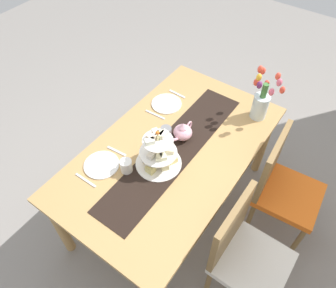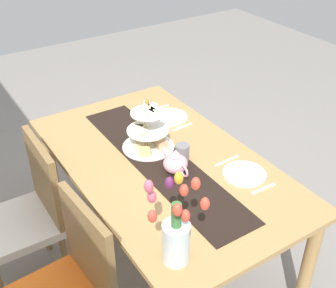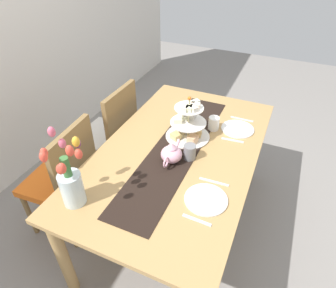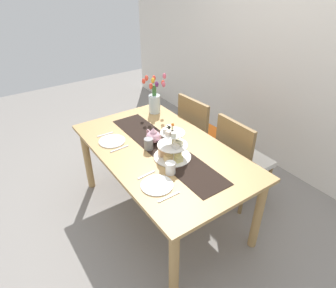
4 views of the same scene
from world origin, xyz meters
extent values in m
plane|color=gray|center=(0.00, 0.00, 0.00)|extent=(8.00, 8.00, 0.00)
cube|color=tan|center=(0.00, 0.00, 0.71)|extent=(1.65, 0.97, 0.03)
cylinder|color=tan|center=(0.76, -0.41, 0.35)|extent=(0.07, 0.07, 0.70)
cylinder|color=tan|center=(-0.76, 0.41, 0.35)|extent=(0.07, 0.07, 0.70)
cylinder|color=tan|center=(0.76, 0.41, 0.35)|extent=(0.07, 0.07, 0.70)
cylinder|color=olive|center=(-0.17, 0.98, 0.21)|extent=(0.04, 0.04, 0.41)
cylinder|color=olive|center=(-0.53, 0.95, 0.21)|extent=(0.04, 0.04, 0.41)
cylinder|color=olive|center=(-0.14, 0.62, 0.21)|extent=(0.04, 0.04, 0.41)
cylinder|color=olive|center=(-0.50, 0.59, 0.21)|extent=(0.04, 0.04, 0.41)
cube|color=orange|center=(-0.34, 0.78, 0.43)|extent=(0.45, 0.45, 0.05)
cube|color=olive|center=(-0.32, 0.59, 0.69)|extent=(0.42, 0.07, 0.45)
cylinder|color=olive|center=(0.44, 0.96, 0.21)|extent=(0.04, 0.04, 0.41)
cylinder|color=olive|center=(0.08, 0.96, 0.21)|extent=(0.04, 0.04, 0.41)
cylinder|color=olive|center=(0.44, 0.60, 0.21)|extent=(0.04, 0.04, 0.41)
cylinder|color=olive|center=(0.08, 0.60, 0.21)|extent=(0.04, 0.04, 0.41)
cube|color=silver|center=(0.26, 0.78, 0.43)|extent=(0.42, 0.42, 0.05)
cube|color=olive|center=(0.26, 0.59, 0.69)|extent=(0.42, 0.04, 0.45)
cube|color=black|center=(0.00, 0.02, 0.73)|extent=(1.36, 0.28, 0.00)
cylinder|color=beige|center=(0.15, 0.00, 0.87)|extent=(0.01, 0.01, 0.28)
cylinder|color=white|center=(0.15, 0.00, 0.73)|extent=(0.30, 0.30, 0.01)
cylinder|color=white|center=(0.15, 0.00, 0.84)|extent=(0.24, 0.24, 0.01)
cylinder|color=white|center=(0.15, 0.00, 0.95)|extent=(0.19, 0.19, 0.01)
cube|color=#DED381|center=(0.24, 0.00, 0.76)|extent=(0.05, 0.06, 0.05)
cube|color=beige|center=(0.16, 0.05, 0.76)|extent=(0.07, 0.07, 0.04)
cube|color=#E2CB7E|center=(0.09, 0.06, 0.76)|extent=(0.08, 0.08, 0.04)
cube|color=#EAB787|center=(0.10, -0.06, 0.76)|extent=(0.07, 0.07, 0.05)
cube|color=#E0BA75|center=(0.18, -0.06, 0.76)|extent=(0.06, 0.06, 0.05)
cube|color=silver|center=(0.21, -0.01, 0.86)|extent=(0.06, 0.04, 0.03)
cube|color=beige|center=(0.19, 0.03, 0.86)|extent=(0.07, 0.06, 0.03)
cube|color=#EAEAC1|center=(0.17, 0.05, 0.86)|extent=(0.06, 0.07, 0.03)
cube|color=beige|center=(0.12, 0.06, 0.86)|extent=(0.06, 0.07, 0.03)
cube|color=silver|center=(0.11, 0.01, 0.97)|extent=(0.06, 0.04, 0.03)
cube|color=#EBEAB8|center=(0.12, -0.01, 0.97)|extent=(0.06, 0.05, 0.03)
cube|color=silver|center=(0.12, -0.04, 0.97)|extent=(0.06, 0.07, 0.03)
cube|color=beige|center=(0.17, -0.04, 0.97)|extent=(0.04, 0.06, 0.03)
cube|color=silver|center=(0.20, -0.02, 0.97)|extent=(0.07, 0.06, 0.03)
sphere|color=orange|center=(0.15, 0.00, 1.02)|extent=(0.02, 0.02, 0.02)
ellipsoid|color=#E5A8BC|center=(-0.13, 0.00, 0.78)|extent=(0.13, 0.13, 0.10)
cone|color=#E5A8BC|center=(-0.13, 0.00, 0.85)|extent=(0.06, 0.06, 0.04)
cylinder|color=#E5A8BC|center=(-0.04, 0.00, 0.79)|extent=(0.07, 0.02, 0.06)
torus|color=#E5A8BC|center=(-0.21, 0.00, 0.78)|extent=(0.07, 0.01, 0.07)
cylinder|color=silver|center=(-0.63, 0.33, 0.82)|extent=(0.12, 0.12, 0.19)
cylinder|color=#3D7538|center=(-0.63, 0.33, 0.96)|extent=(0.04, 0.04, 0.12)
ellipsoid|color=#6B2860|center=(-0.54, 0.31, 1.06)|extent=(0.04, 0.04, 0.06)
ellipsoid|color=#E5607A|center=(-0.55, 0.40, 1.04)|extent=(0.04, 0.04, 0.06)
ellipsoid|color=#E5607A|center=(-0.58, 0.42, 1.11)|extent=(0.04, 0.04, 0.06)
ellipsoid|color=#EF4C38|center=(-0.63, 0.44, 1.02)|extent=(0.04, 0.04, 0.06)
ellipsoid|color=#EF4C38|center=(-0.69, 0.37, 1.07)|extent=(0.04, 0.04, 0.06)
ellipsoid|color=#EF4C38|center=(-0.67, 0.32, 0.99)|extent=(0.04, 0.04, 0.06)
ellipsoid|color=#EF4C38|center=(-0.71, 0.26, 1.05)|extent=(0.04, 0.04, 0.06)
ellipsoid|color=#EF4C38|center=(-0.65, 0.26, 1.10)|extent=(0.04, 0.04, 0.06)
ellipsoid|color=#EF4C38|center=(-0.59, 0.27, 1.04)|extent=(0.04, 0.04, 0.06)
ellipsoid|color=yellow|center=(-0.57, 0.29, 1.09)|extent=(0.04, 0.04, 0.06)
cylinder|color=white|center=(-0.34, -0.29, 0.73)|extent=(0.23, 0.23, 0.01)
cube|color=silver|center=(-0.49, -0.29, 0.73)|extent=(0.02, 0.15, 0.01)
cube|color=silver|center=(-0.20, -0.29, 0.73)|extent=(0.02, 0.17, 0.01)
cylinder|color=white|center=(0.38, -0.29, 0.73)|extent=(0.23, 0.23, 0.01)
cube|color=silver|center=(0.23, -0.29, 0.73)|extent=(0.03, 0.15, 0.01)
cube|color=silver|center=(0.52, -0.29, 0.73)|extent=(0.01, 0.17, 0.01)
cylinder|color=slate|center=(-0.06, -0.09, 0.78)|extent=(0.08, 0.08, 0.09)
cylinder|color=white|center=(0.32, -0.13, 0.77)|extent=(0.08, 0.08, 0.09)
camera|label=1|loc=(1.16, 0.79, 2.40)|focal=34.43mm
camera|label=2|loc=(-1.66, 1.04, 2.11)|focal=46.60mm
camera|label=3|loc=(-1.37, -0.53, 1.89)|focal=31.04mm
camera|label=4|loc=(1.72, -1.13, 2.06)|focal=31.26mm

